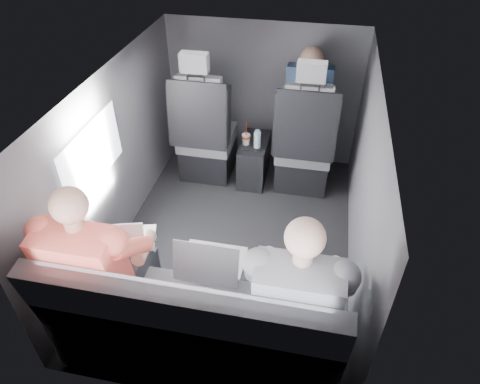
% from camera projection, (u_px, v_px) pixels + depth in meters
% --- Properties ---
extents(floor, '(2.60, 2.60, 0.00)m').
position_uv_depth(floor, '(235.00, 240.00, 3.45)').
color(floor, black).
rests_on(floor, ground).
extents(ceiling, '(2.60, 2.60, 0.00)m').
position_uv_depth(ceiling, '(233.00, 83.00, 2.62)').
color(ceiling, '#B2B2AD').
rests_on(ceiling, panel_back).
extents(panel_left, '(0.02, 2.60, 1.35)m').
position_uv_depth(panel_left, '(116.00, 158.00, 3.17)').
color(panel_left, '#56565B').
rests_on(panel_left, floor).
extents(panel_right, '(0.02, 2.60, 1.35)m').
position_uv_depth(panel_right, '(364.00, 188.00, 2.89)').
color(panel_right, '#56565B').
rests_on(panel_right, floor).
extents(panel_front, '(1.80, 0.02, 1.35)m').
position_uv_depth(panel_front, '(263.00, 94.00, 4.03)').
color(panel_front, '#56565B').
rests_on(panel_front, floor).
extents(panel_back, '(1.80, 0.02, 1.35)m').
position_uv_depth(panel_back, '(177.00, 328.00, 2.03)').
color(panel_back, '#56565B').
rests_on(panel_back, floor).
extents(side_window, '(0.02, 0.75, 0.42)m').
position_uv_depth(side_window, '(93.00, 155.00, 2.80)').
color(side_window, white).
rests_on(side_window, panel_left).
extents(seatbelt, '(0.35, 0.11, 0.59)m').
position_uv_depth(seatbelt, '(307.00, 118.00, 3.40)').
color(seatbelt, black).
rests_on(seatbelt, front_seat_right).
extents(front_seat_left, '(0.52, 0.58, 1.26)m').
position_uv_depth(front_seat_left, '(205.00, 139.00, 3.92)').
color(front_seat_left, black).
rests_on(front_seat_left, floor).
extents(front_seat_right, '(0.52, 0.58, 1.26)m').
position_uv_depth(front_seat_right, '(304.00, 149.00, 3.78)').
color(front_seat_right, black).
rests_on(front_seat_right, floor).
extents(center_console, '(0.24, 0.48, 0.41)m').
position_uv_depth(center_console, '(254.00, 160.00, 4.00)').
color(center_console, black).
rests_on(center_console, floor).
extents(rear_bench, '(1.60, 0.57, 0.92)m').
position_uv_depth(rear_bench, '(196.00, 330.00, 2.44)').
color(rear_bench, slate).
rests_on(rear_bench, floor).
extents(soda_cup, '(0.08, 0.08, 0.23)m').
position_uv_depth(soda_cup, '(246.00, 139.00, 3.80)').
color(soda_cup, white).
rests_on(soda_cup, center_console).
extents(water_bottle, '(0.06, 0.06, 0.18)m').
position_uv_depth(water_bottle, '(257.00, 140.00, 3.75)').
color(water_bottle, '#B2D0F1').
rests_on(water_bottle, center_console).
extents(laptop_white, '(0.35, 0.36, 0.23)m').
position_uv_depth(laptop_white, '(126.00, 239.00, 2.57)').
color(laptop_white, white).
rests_on(laptop_white, passenger_rear_left).
extents(laptop_silver, '(0.36, 0.32, 0.26)m').
position_uv_depth(laptop_silver, '(211.00, 261.00, 2.42)').
color(laptop_silver, '#A9A9AD').
rests_on(laptop_silver, rear_bench).
extents(laptop_black, '(0.35, 0.34, 0.22)m').
position_uv_depth(laptop_black, '(293.00, 274.00, 2.35)').
color(laptop_black, black).
rests_on(laptop_black, passenger_rear_right).
extents(passenger_rear_left, '(0.52, 0.63, 1.25)m').
position_uv_depth(passenger_rear_left, '(101.00, 264.00, 2.40)').
color(passenger_rear_left, '#302F34').
rests_on(passenger_rear_left, rear_bench).
extents(passenger_rear_right, '(0.52, 0.63, 1.25)m').
position_uv_depth(passenger_rear_right, '(297.00, 296.00, 2.23)').
color(passenger_rear_right, navy).
rests_on(passenger_rear_right, rear_bench).
extents(passenger_front_right, '(0.39, 0.39, 0.79)m').
position_uv_depth(passenger_front_right, '(307.00, 100.00, 3.77)').
color(passenger_front_right, navy).
rests_on(passenger_front_right, front_seat_right).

